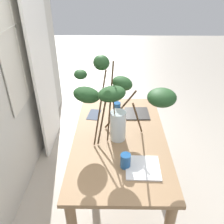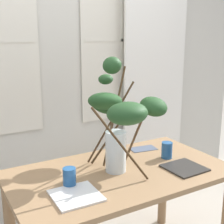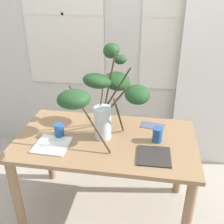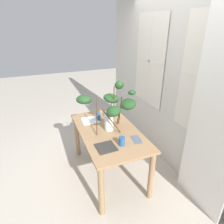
{
  "view_description": "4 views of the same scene",
  "coord_description": "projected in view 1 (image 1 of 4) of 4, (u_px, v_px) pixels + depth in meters",
  "views": [
    {
      "loc": [
        -1.64,
        0.05,
        2.01
      ],
      "look_at": [
        -0.06,
        0.07,
        1.06
      ],
      "focal_mm": 37.81,
      "sensor_mm": 36.0,
      "label": 1
    },
    {
      "loc": [
        -0.98,
        -1.59,
        1.61
      ],
      "look_at": [
        -0.05,
        0.03,
        1.16
      ],
      "focal_mm": 50.47,
      "sensor_mm": 36.0,
      "label": 2
    },
    {
      "loc": [
        0.33,
        -1.73,
        1.9
      ],
      "look_at": [
        0.04,
        0.06,
        0.97
      ],
      "focal_mm": 42.55,
      "sensor_mm": 36.0,
      "label": 3
    },
    {
      "loc": [
        2.24,
        -0.84,
        2.17
      ],
      "look_at": [
        0.01,
        0.05,
        1.05
      ],
      "focal_mm": 31.18,
      "sensor_mm": 36.0,
      "label": 4
    }
  ],
  "objects": [
    {
      "name": "napkin_folded",
      "position": [
        94.0,
        114.0,
        2.36
      ],
      "size": [
        0.21,
        0.14,
        0.0
      ],
      "primitive_type": "cube",
      "rotation": [
        0.0,
        0.0,
        -0.16
      ],
      "color": "#4C566B",
      "rests_on": "dining_table"
    },
    {
      "name": "drinking_glass_blue_left",
      "position": [
        125.0,
        161.0,
        1.71
      ],
      "size": [
        0.08,
        0.08,
        0.11
      ],
      "primitive_type": "cylinder",
      "color": "#235693",
      "rests_on": "dining_table"
    },
    {
      "name": "vase_with_branches",
      "position": [
        117.0,
        99.0,
        1.86
      ],
      "size": [
        0.62,
        0.84,
        0.74
      ],
      "color": "silver",
      "rests_on": "dining_table"
    },
    {
      "name": "curtain_sheer_side",
      "position": [
        40.0,
        47.0,
        2.59
      ],
      "size": [
        0.71,
        0.03,
        2.57
      ],
      "primitive_type": "cube",
      "color": "white",
      "rests_on": "ground"
    },
    {
      "name": "drinking_glass_blue_right",
      "position": [
        117.0,
        108.0,
        2.36
      ],
      "size": [
        0.08,
        0.08,
        0.11
      ],
      "primitive_type": "cylinder",
      "color": "#235693",
      "rests_on": "dining_table"
    },
    {
      "name": "ground",
      "position": [
        118.0,
        196.0,
        2.45
      ],
      "size": [
        14.0,
        14.0,
        0.0
      ],
      "primitive_type": "plane",
      "color": "#B7AD9E"
    },
    {
      "name": "plate_square_left",
      "position": [
        143.0,
        168.0,
        1.72
      ],
      "size": [
        0.26,
        0.26,
        0.01
      ],
      "primitive_type": "cube",
      "rotation": [
        0.0,
        0.0,
        -0.03
      ],
      "color": "white",
      "rests_on": "dining_table"
    },
    {
      "name": "plate_square_right",
      "position": [
        137.0,
        113.0,
        2.37
      ],
      "size": [
        0.24,
        0.24,
        0.01
      ],
      "primitive_type": "cube",
      "rotation": [
        0.0,
        0.0,
        0.03
      ],
      "color": "#2D2B28",
      "rests_on": "dining_table"
    },
    {
      "name": "dining_table",
      "position": [
        119.0,
        148.0,
        2.12
      ],
      "size": [
        1.41,
        0.8,
        0.77
      ],
      "color": "#93704C",
      "rests_on": "ground"
    }
  ]
}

